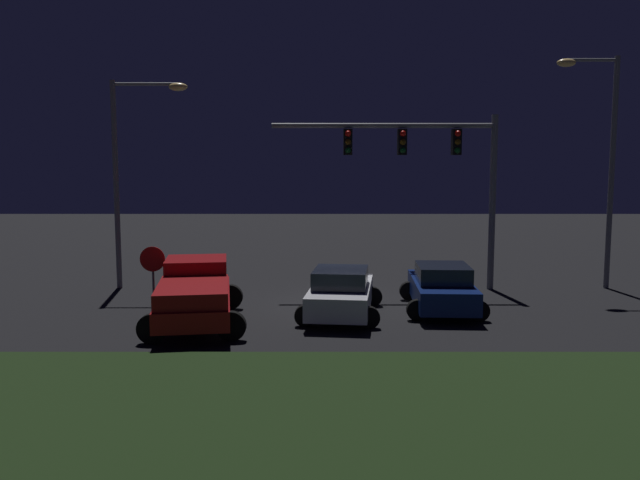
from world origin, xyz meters
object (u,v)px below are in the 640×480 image
car_sedan_far (439,288)px  street_lamp_left (128,157)px  pickup_truck (193,290)px  stop_sign (150,269)px  street_lamp_right (599,146)px  car_sedan (339,293)px  traffic_signal_gantry (425,158)px

car_sedan_far → street_lamp_left: bearing=73.5°
pickup_truck → stop_sign: size_ratio=2.52×
street_lamp_right → stop_sign: street_lamp_right is taller
car_sedan → street_lamp_left: 9.95m
street_lamp_left → stop_sign: (2.00, -5.09, -3.39)m
traffic_signal_gantry → street_lamp_right: bearing=2.0°
stop_sign → street_lamp_right: bearing=17.9°
pickup_truck → street_lamp_left: size_ratio=0.72×
traffic_signal_gantry → street_lamp_left: size_ratio=1.07×
car_sedan → traffic_signal_gantry: 6.90m
pickup_truck → street_lamp_left: bearing=23.0°
pickup_truck → street_lamp_left: (-3.36, 5.58, 3.95)m
pickup_truck → car_sedan: 4.44m
pickup_truck → car_sedan_far: pickup_truck is taller
car_sedan_far → pickup_truck: bearing=105.5°
traffic_signal_gantry → street_lamp_left: street_lamp_left is taller
street_lamp_left → stop_sign: street_lamp_left is taller
car_sedan → street_lamp_left: size_ratio=0.59×
street_lamp_right → traffic_signal_gantry: bearing=-178.0°
pickup_truck → car_sedan: pickup_truck is taller
traffic_signal_gantry → street_lamp_right: size_ratio=0.96×
traffic_signal_gantry → street_lamp_left: 11.03m
stop_sign → car_sedan_far: bearing=7.7°
car_sedan → car_sedan_far: same height
pickup_truck → car_sedan: bearing=-86.4°
car_sedan_far → street_lamp_right: bearing=-56.9°
car_sedan → street_lamp_right: street_lamp_right is taller
car_sedan → stop_sign: (-5.70, -0.42, 0.82)m
car_sedan → street_lamp_left: (-7.70, 4.68, 4.21)m
car_sedan_far → stop_sign: size_ratio=2.01×
car_sedan → car_sedan_far: 3.36m
street_lamp_left → street_lamp_right: street_lamp_right is taller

